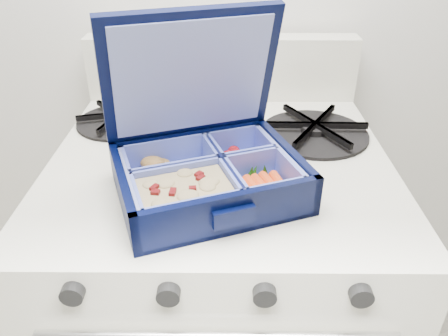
# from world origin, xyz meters

# --- Properties ---
(stove) EXTENTS (0.55, 0.55, 0.83)m
(stove) POSITION_xyz_m (-0.45, 1.70, 0.42)
(stove) COLOR #EBE7CD
(stove) RESTS_ON floor
(bento_box) EXTENTS (0.30, 0.27, 0.06)m
(bento_box) POSITION_xyz_m (-0.46, 1.58, 0.86)
(bento_box) COLOR black
(bento_box) RESTS_ON stove
(burner_grate) EXTENTS (0.20, 0.20, 0.03)m
(burner_grate) POSITION_xyz_m (-0.28, 1.77, 0.84)
(burner_grate) COLOR black
(burner_grate) RESTS_ON stove
(burner_grate_rear) EXTENTS (0.20, 0.20, 0.02)m
(burner_grate_rear) POSITION_xyz_m (-0.64, 1.82, 0.84)
(burner_grate_rear) COLOR black
(burner_grate_rear) RESTS_ON stove
(fork) EXTENTS (0.14, 0.15, 0.01)m
(fork) POSITION_xyz_m (-0.40, 1.71, 0.83)
(fork) COLOR silver
(fork) RESTS_ON stove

